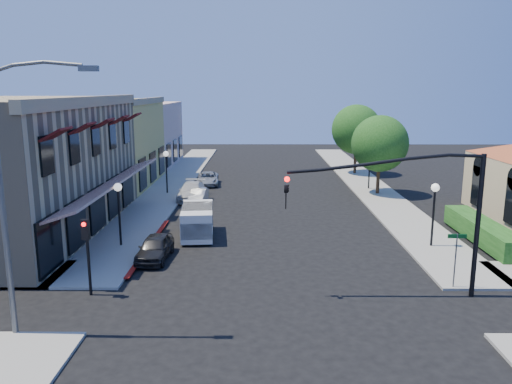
{
  "coord_description": "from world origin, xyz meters",
  "views": [
    {
      "loc": [
        -0.9,
        -18.16,
        8.52
      ],
      "look_at": [
        -1.1,
        10.4,
        2.6
      ],
      "focal_mm": 35.0,
      "sensor_mm": 36.0,
      "label": 1
    }
  ],
  "objects_px": {
    "street_tree_a": "(380,144)",
    "parked_car_b": "(199,196)",
    "secondary_signal": "(87,243)",
    "lamppost_left_far": "(166,161)",
    "street_tree_b": "(356,129)",
    "parked_car_c": "(192,191)",
    "street_name_sign": "(456,252)",
    "lamppost_right_near": "(434,199)",
    "signal_mast_arm": "(427,201)",
    "parked_car_a": "(155,248)",
    "parked_car_d": "(208,179)",
    "lamppost_right_far": "(370,158)",
    "cobra_streetlight": "(11,189)",
    "lamppost_left_near": "(118,198)",
    "white_van": "(197,220)"
  },
  "relations": [
    {
      "from": "lamppost_right_far",
      "to": "parked_car_c",
      "type": "distance_m",
      "value": 15.37
    },
    {
      "from": "signal_mast_arm",
      "to": "lamppost_left_far",
      "type": "height_order",
      "value": "signal_mast_arm"
    },
    {
      "from": "lamppost_right_far",
      "to": "parked_car_b",
      "type": "distance_m",
      "value": 15.05
    },
    {
      "from": "lamppost_right_far",
      "to": "parked_car_a",
      "type": "xyz_separation_m",
      "value": [
        -14.7,
        -18.0,
        -2.12
      ]
    },
    {
      "from": "secondary_signal",
      "to": "parked_car_d",
      "type": "xyz_separation_m",
      "value": [
        2.44,
        24.74,
        -1.75
      ]
    },
    {
      "from": "signal_mast_arm",
      "to": "lamppost_right_near",
      "type": "relative_size",
      "value": 2.24
    },
    {
      "from": "secondary_signal",
      "to": "lamppost_right_near",
      "type": "relative_size",
      "value": 0.93
    },
    {
      "from": "signal_mast_arm",
      "to": "parked_car_d",
      "type": "distance_m",
      "value": 27.4
    },
    {
      "from": "cobra_streetlight",
      "to": "street_name_sign",
      "type": "relative_size",
      "value": 3.72
    },
    {
      "from": "signal_mast_arm",
      "to": "parked_car_d",
      "type": "bearing_deg",
      "value": 114.84
    },
    {
      "from": "street_tree_a",
      "to": "parked_car_b",
      "type": "height_order",
      "value": "street_tree_a"
    },
    {
      "from": "street_name_sign",
      "to": "lamppost_right_far",
      "type": "relative_size",
      "value": 0.7
    },
    {
      "from": "lamppost_right_far",
      "to": "parked_car_d",
      "type": "distance_m",
      "value": 14.39
    },
    {
      "from": "street_name_sign",
      "to": "parked_car_c",
      "type": "bearing_deg",
      "value": 127.58
    },
    {
      "from": "lamppost_left_far",
      "to": "parked_car_c",
      "type": "relative_size",
      "value": 0.78
    },
    {
      "from": "cobra_streetlight",
      "to": "parked_car_d",
      "type": "height_order",
      "value": "cobra_streetlight"
    },
    {
      "from": "lamppost_left_far",
      "to": "parked_car_d",
      "type": "height_order",
      "value": "lamppost_left_far"
    },
    {
      "from": "lamppost_left_far",
      "to": "parked_car_a",
      "type": "bearing_deg",
      "value": -81.82
    },
    {
      "from": "lamppost_left_near",
      "to": "lamppost_right_near",
      "type": "distance_m",
      "value": 17.0
    },
    {
      "from": "street_tree_b",
      "to": "lamppost_left_far",
      "type": "height_order",
      "value": "street_tree_b"
    },
    {
      "from": "cobra_streetlight",
      "to": "parked_car_d",
      "type": "distance_m",
      "value": 28.77
    },
    {
      "from": "street_tree_a",
      "to": "street_tree_b",
      "type": "bearing_deg",
      "value": 90.0
    },
    {
      "from": "lamppost_right_near",
      "to": "lamppost_right_far",
      "type": "relative_size",
      "value": 1.0
    },
    {
      "from": "signal_mast_arm",
      "to": "cobra_streetlight",
      "type": "xyz_separation_m",
      "value": [
        -15.01,
        -3.5,
        1.18
      ]
    },
    {
      "from": "parked_car_a",
      "to": "parked_car_d",
      "type": "xyz_separation_m",
      "value": [
        0.64,
        20.15,
        -0.05
      ]
    },
    {
      "from": "secondary_signal",
      "to": "lamppost_left_far",
      "type": "height_order",
      "value": "lamppost_left_far"
    },
    {
      "from": "white_van",
      "to": "parked_car_a",
      "type": "height_order",
      "value": "white_van"
    },
    {
      "from": "street_tree_a",
      "to": "parked_car_a",
      "type": "height_order",
      "value": "street_tree_a"
    },
    {
      "from": "lamppost_left_far",
      "to": "white_van",
      "type": "bearing_deg",
      "value": -71.7
    },
    {
      "from": "street_tree_a",
      "to": "parked_car_d",
      "type": "distance_m",
      "value": 15.38
    },
    {
      "from": "secondary_signal",
      "to": "parked_car_a",
      "type": "xyz_separation_m",
      "value": [
        1.8,
        4.59,
        -1.7
      ]
    },
    {
      "from": "street_name_sign",
      "to": "lamppost_right_near",
      "type": "height_order",
      "value": "lamppost_right_near"
    },
    {
      "from": "street_tree_a",
      "to": "parked_car_b",
      "type": "distance_m",
      "value": 15.09
    },
    {
      "from": "street_name_sign",
      "to": "parked_car_d",
      "type": "bearing_deg",
      "value": 118.6
    },
    {
      "from": "secondary_signal",
      "to": "parked_car_a",
      "type": "distance_m",
      "value": 5.22
    },
    {
      "from": "white_van",
      "to": "parked_car_c",
      "type": "distance_m",
      "value": 10.2
    },
    {
      "from": "secondary_signal",
      "to": "lamppost_left_near",
      "type": "height_order",
      "value": "lamppost_left_near"
    },
    {
      "from": "parked_car_a",
      "to": "street_tree_b",
      "type": "bearing_deg",
      "value": 62.47
    },
    {
      "from": "street_tree_b",
      "to": "lamppost_right_far",
      "type": "bearing_deg",
      "value": -92.15
    },
    {
      "from": "street_tree_b",
      "to": "parked_car_b",
      "type": "bearing_deg",
      "value": -137.78
    },
    {
      "from": "street_tree_b",
      "to": "parked_car_c",
      "type": "distance_m",
      "value": 19.6
    },
    {
      "from": "street_tree_a",
      "to": "signal_mast_arm",
      "type": "xyz_separation_m",
      "value": [
        -2.94,
        -20.5,
        -0.11
      ]
    },
    {
      "from": "lamppost_left_near",
      "to": "lamppost_left_far",
      "type": "xyz_separation_m",
      "value": [
        0.0,
        14.0,
        0.0
      ]
    },
    {
      "from": "street_tree_b",
      "to": "lamppost_right_near",
      "type": "distance_m",
      "value": 24.07
    },
    {
      "from": "secondary_signal",
      "to": "street_tree_b",
      "type": "bearing_deg",
      "value": 61.23
    },
    {
      "from": "secondary_signal",
      "to": "lamppost_left_near",
      "type": "bearing_deg",
      "value": 94.34
    },
    {
      "from": "street_tree_b",
      "to": "parked_car_b",
      "type": "distance_m",
      "value": 19.76
    },
    {
      "from": "lamppost_right_far",
      "to": "parked_car_a",
      "type": "relative_size",
      "value": 0.99
    },
    {
      "from": "street_tree_b",
      "to": "parked_car_a",
      "type": "height_order",
      "value": "street_tree_b"
    },
    {
      "from": "secondary_signal",
      "to": "parked_car_b",
      "type": "height_order",
      "value": "secondary_signal"
    }
  ]
}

